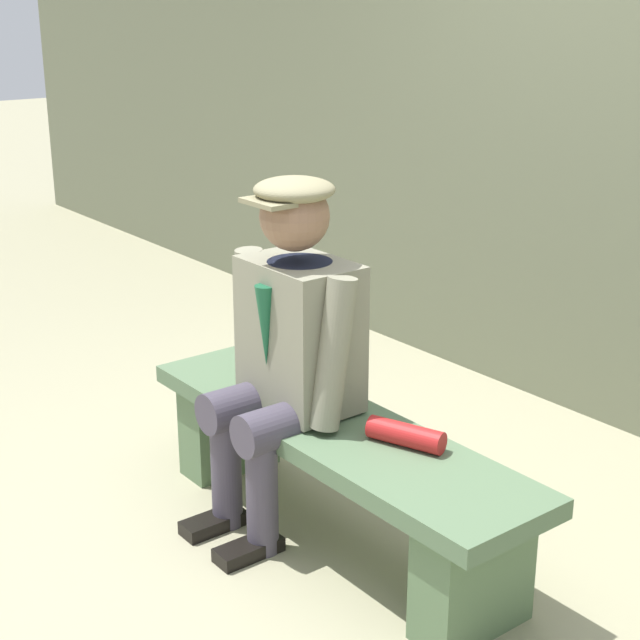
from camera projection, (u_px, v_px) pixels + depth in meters
name	position (u px, v px, depth m)	size (l,w,h in m)	color
ground_plane	(333.00, 536.00, 3.46)	(30.00, 30.00, 0.00)	#9A9575
bench	(333.00, 460.00, 3.37)	(1.69, 0.44, 0.44)	#526D4D
seated_man	(288.00, 341.00, 3.35)	(0.57, 0.57, 1.26)	gray
rolled_magazine	(406.00, 435.00, 3.14)	(0.08, 0.08, 0.26)	#B21E1E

